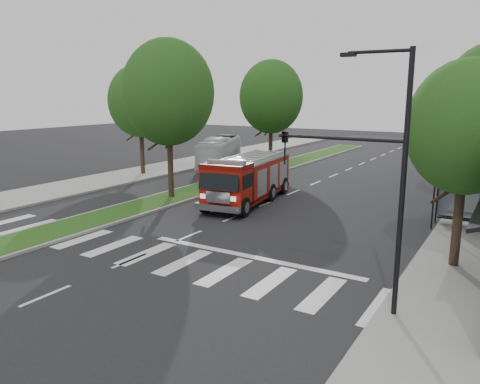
{
  "coord_description": "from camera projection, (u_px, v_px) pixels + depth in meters",
  "views": [
    {
      "loc": [
        13.32,
        -17.26,
        6.72
      ],
      "look_at": [
        1.18,
        2.82,
        1.8
      ],
      "focal_mm": 35.0,
      "sensor_mm": 36.0,
      "label": 1
    }
  ],
  "objects": [
    {
      "name": "streetlight_right_near",
      "position": [
        373.0,
        165.0,
        13.82
      ],
      "size": [
        4.08,
        0.22,
        8.0
      ],
      "color": "black",
      "rests_on": "ground"
    },
    {
      "name": "tree_median_near",
      "position": [
        168.0,
        93.0,
        29.24
      ],
      "size": [
        5.8,
        5.8,
        10.16
      ],
      "color": "black",
      "rests_on": "ground"
    },
    {
      "name": "ground",
      "position": [
        189.0,
        236.0,
        22.58
      ],
      "size": [
        140.0,
        140.0,
        0.0
      ],
      "primitive_type": "plane",
      "color": "black",
      "rests_on": "ground"
    },
    {
      "name": "tree_median_far",
      "position": [
        271.0,
        97.0,
        41.04
      ],
      "size": [
        5.6,
        5.6,
        9.72
      ],
      "color": "black",
      "rests_on": "ground"
    },
    {
      "name": "sidewalk_left",
      "position": [
        122.0,
        177.0,
        38.28
      ],
      "size": [
        5.0,
        80.0,
        0.15
      ],
      "primitive_type": "cube",
      "color": "gray",
      "rests_on": "ground"
    },
    {
      "name": "tree_left_mid",
      "position": [
        140.0,
        101.0,
        38.45
      ],
      "size": [
        5.2,
        5.2,
        9.16
      ],
      "color": "black",
      "rests_on": "ground"
    },
    {
      "name": "tree_right_near",
      "position": [
        467.0,
        128.0,
        17.3
      ],
      "size": [
        4.4,
        4.4,
        8.05
      ],
      "color": "black",
      "rests_on": "ground"
    },
    {
      "name": "median",
      "position": [
        260.0,
        172.0,
        40.68
      ],
      "size": [
        3.0,
        50.0,
        0.15
      ],
      "color": "gray",
      "rests_on": "ground"
    },
    {
      "name": "city_bus",
      "position": [
        220.0,
        152.0,
        44.27
      ],
      "size": [
        5.79,
        10.08,
        2.76
      ],
      "primitive_type": "imported",
      "rotation": [
        0.0,
        0.0,
        0.37
      ],
      "color": "silver",
      "rests_on": "ground"
    },
    {
      "name": "fire_engine",
      "position": [
        248.0,
        179.0,
        29.28
      ],
      "size": [
        3.77,
        9.17,
        3.09
      ],
      "rotation": [
        0.0,
        0.0,
        0.13
      ],
      "color": "#5B0B05",
      "rests_on": "ground"
    },
    {
      "name": "streetlight_right_far",
      "position": [
        475.0,
        126.0,
        33.17
      ],
      "size": [
        2.11,
        0.2,
        8.0
      ],
      "color": "black",
      "rests_on": "ground"
    },
    {
      "name": "bus_shelter",
      "position": [
        467.0,
        190.0,
        23.31
      ],
      "size": [
        3.2,
        1.6,
        2.61
      ],
      "color": "black",
      "rests_on": "ground"
    }
  ]
}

